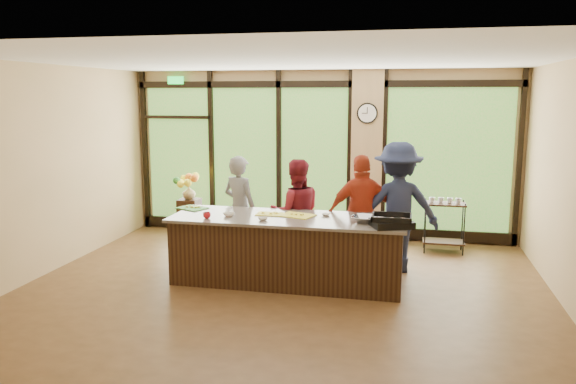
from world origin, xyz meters
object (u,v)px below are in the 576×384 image
at_px(bar_cart, 444,219).
at_px(flower_stand, 190,218).
at_px(cook_right, 398,207).
at_px(cook_left, 240,209).
at_px(island_base, 288,251).
at_px(roasting_pan, 392,223).

bearing_deg(bar_cart, flower_stand, -179.92).
height_order(cook_right, flower_stand, cook_right).
xyz_separation_m(flower_stand, bar_cart, (4.45, 0.02, 0.19)).
bearing_deg(cook_left, island_base, 162.08).
relative_size(cook_left, bar_cart, 1.82).
height_order(island_base, roasting_pan, roasting_pan).
distance_m(island_base, cook_right, 1.75).
distance_m(roasting_pan, flower_stand, 4.37).
xyz_separation_m(island_base, bar_cart, (2.19, 2.03, 0.11)).
bearing_deg(cook_right, roasting_pan, 75.92).
bearing_deg(roasting_pan, island_base, 146.15).
bearing_deg(bar_cart, roasting_pan, -108.89).
distance_m(island_base, cook_left, 1.32).
bearing_deg(island_base, cook_right, 30.09).
bearing_deg(island_base, cook_left, 138.22).
bearing_deg(cook_left, cook_right, -156.23).
height_order(island_base, flower_stand, island_base).
xyz_separation_m(roasting_pan, bar_cart, (0.79, 2.32, -0.42)).
height_order(island_base, bar_cart, bar_cart).
relative_size(roasting_pan, flower_stand, 0.69).
relative_size(cook_right, roasting_pan, 3.85).
height_order(island_base, cook_right, cook_right).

